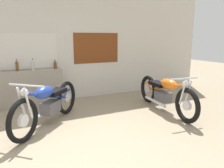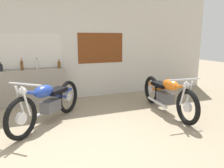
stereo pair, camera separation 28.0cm
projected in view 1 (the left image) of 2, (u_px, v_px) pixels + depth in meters
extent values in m
plane|color=gray|center=(78.00, 161.00, 2.89)|extent=(24.00, 24.00, 0.00)
cube|color=beige|center=(38.00, 46.00, 5.28)|extent=(10.00, 0.06, 2.80)
cube|color=silver|center=(23.00, 51.00, 5.11)|extent=(1.52, 0.01, 0.77)
cube|color=beige|center=(23.00, 51.00, 5.11)|extent=(1.58, 0.01, 0.83)
cube|color=brown|center=(97.00, 48.00, 5.91)|extent=(1.28, 0.01, 0.80)
cube|color=gray|center=(26.00, 88.00, 5.16)|extent=(1.69, 0.28, 0.85)
cylinder|color=#5B3814|center=(17.00, 67.00, 4.98)|extent=(0.07, 0.07, 0.20)
cone|color=#5B3814|center=(17.00, 61.00, 4.96)|extent=(0.06, 0.06, 0.06)
cylinder|color=red|center=(16.00, 59.00, 4.95)|extent=(0.03, 0.03, 0.02)
cylinder|color=#B7B2A8|center=(33.00, 66.00, 5.09)|extent=(0.06, 0.06, 0.20)
cone|color=#B7B2A8|center=(33.00, 61.00, 5.06)|extent=(0.05, 0.05, 0.06)
cylinder|color=black|center=(32.00, 59.00, 5.06)|extent=(0.02, 0.02, 0.02)
cylinder|color=#5B3814|center=(55.00, 65.00, 5.36)|extent=(0.07, 0.07, 0.16)
cone|color=#5B3814|center=(55.00, 61.00, 5.34)|extent=(0.06, 0.06, 0.04)
cylinder|color=black|center=(55.00, 60.00, 5.34)|extent=(0.03, 0.03, 0.02)
torus|color=black|center=(187.00, 106.00, 4.14)|extent=(0.16, 0.68, 0.68)
cylinder|color=silver|center=(187.00, 106.00, 4.14)|extent=(0.08, 0.19, 0.19)
torus|color=black|center=(148.00, 89.00, 5.48)|extent=(0.16, 0.68, 0.68)
cylinder|color=silver|center=(148.00, 89.00, 5.48)|extent=(0.08, 0.19, 0.19)
cube|color=#4C4C51|center=(163.00, 96.00, 4.88)|extent=(0.26, 0.43, 0.20)
cylinder|color=orange|center=(163.00, 87.00, 4.84)|extent=(0.18, 1.33, 0.43)
ellipsoid|color=orange|center=(169.00, 84.00, 4.64)|extent=(0.29, 0.52, 0.22)
cube|color=black|center=(158.00, 84.00, 5.03)|extent=(0.29, 0.52, 0.08)
cube|color=orange|center=(150.00, 83.00, 5.37)|extent=(0.17, 0.31, 0.04)
cylinder|color=silver|center=(188.00, 92.00, 4.18)|extent=(0.05, 0.18, 0.49)
cylinder|color=silver|center=(183.00, 92.00, 4.13)|extent=(0.05, 0.18, 0.49)
cylinder|color=silver|center=(184.00, 79.00, 4.17)|extent=(0.64, 0.09, 0.03)
sphere|color=silver|center=(185.00, 84.00, 4.14)|extent=(0.13, 0.13, 0.13)
cylinder|color=silver|center=(155.00, 101.00, 4.96)|extent=(0.14, 0.81, 0.06)
torus|color=black|center=(23.00, 121.00, 3.36)|extent=(0.53, 0.57, 0.70)
cylinder|color=silver|center=(23.00, 121.00, 3.36)|extent=(0.18, 0.18, 0.20)
torus|color=black|center=(67.00, 98.00, 4.66)|extent=(0.53, 0.57, 0.70)
cylinder|color=silver|center=(67.00, 98.00, 4.66)|extent=(0.18, 0.18, 0.20)
cube|color=#4C4C51|center=(51.00, 107.00, 4.08)|extent=(0.42, 0.43, 0.22)
cylinder|color=navy|center=(50.00, 96.00, 4.03)|extent=(0.90, 0.96, 0.45)
ellipsoid|color=navy|center=(44.00, 92.00, 3.84)|extent=(0.50, 0.51, 0.22)
cube|color=black|center=(56.00, 92.00, 4.22)|extent=(0.50, 0.51, 0.08)
cube|color=navy|center=(64.00, 91.00, 4.54)|extent=(0.29, 0.30, 0.04)
cylinder|color=silver|center=(28.00, 103.00, 3.35)|extent=(0.14, 0.15, 0.52)
cylinder|color=silver|center=(22.00, 103.00, 3.39)|extent=(0.14, 0.15, 0.52)
cylinder|color=silver|center=(26.00, 85.00, 3.38)|extent=(0.49, 0.46, 0.03)
sphere|color=silver|center=(24.00, 93.00, 3.35)|extent=(0.13, 0.13, 0.13)
cylinder|color=silver|center=(47.00, 112.00, 4.24)|extent=(0.56, 0.60, 0.06)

